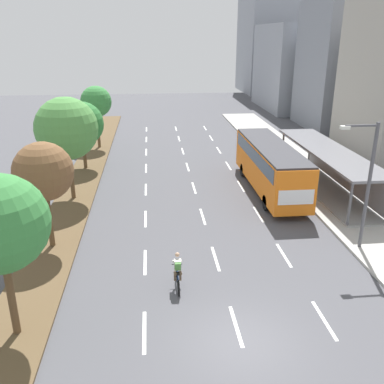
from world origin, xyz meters
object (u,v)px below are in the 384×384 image
(median_tree_fourth, at_px, (82,124))
(median_tree_second, at_px, (43,172))
(cyclist, at_px, (178,273))
(bus_shelter, at_px, (330,165))
(median_tree_third, at_px, (67,129))
(median_tree_fifth, at_px, (96,102))
(streetlight, at_px, (366,178))
(bus, at_px, (270,163))

(median_tree_fourth, bearing_deg, median_tree_second, -89.34)
(median_tree_second, xyz_separation_m, median_tree_fourth, (-0.16, 13.87, -0.35))
(cyclist, bearing_deg, bus_shelter, 44.81)
(median_tree_third, bearing_deg, median_tree_second, -89.75)
(median_tree_fifth, bearing_deg, median_tree_second, -90.67)
(median_tree_second, distance_m, streetlight, 15.85)
(median_tree_third, xyz_separation_m, median_tree_fifth, (0.27, 13.87, -0.32))
(bus_shelter, xyz_separation_m, median_tree_fourth, (-18.02, 6.83, 1.93))
(streetlight, bearing_deg, median_tree_fifth, 124.49)
(bus, relative_size, cyclist, 6.20)
(cyclist, relative_size, streetlight, 0.28)
(median_tree_third, xyz_separation_m, median_tree_fourth, (-0.13, 6.93, -1.05))
(bus, distance_m, median_tree_third, 13.89)
(cyclist, height_order, median_tree_second, median_tree_second)
(median_tree_second, relative_size, median_tree_fourth, 1.02)
(cyclist, height_order, median_tree_third, median_tree_third)
(bus, height_order, median_tree_fifth, median_tree_fifth)
(median_tree_second, xyz_separation_m, median_tree_fifth, (0.24, 20.80, 0.38))
(median_tree_second, height_order, median_tree_third, median_tree_third)
(cyclist, distance_m, median_tree_second, 8.41)
(median_tree_second, relative_size, median_tree_third, 0.82)
(bus, height_order, streetlight, streetlight)
(cyclist, bearing_deg, median_tree_fourth, 109.37)
(median_tree_fourth, distance_m, median_tree_fifth, 6.98)
(median_tree_fourth, bearing_deg, streetlight, -44.51)
(bus_shelter, relative_size, median_tree_second, 2.45)
(bus_shelter, relative_size, median_tree_fifth, 2.30)
(bus, relative_size, median_tree_fifth, 1.91)
(bus_shelter, distance_m, bus, 4.29)
(bus_shelter, xyz_separation_m, median_tree_fifth, (-17.61, 13.76, 2.66))
(cyclist, bearing_deg, median_tree_third, 118.98)
(bus, distance_m, median_tree_second, 15.55)
(bus, distance_m, median_tree_fifth, 19.14)
(cyclist, relative_size, median_tree_fifth, 0.31)
(median_tree_second, bearing_deg, cyclist, -35.40)
(bus_shelter, bearing_deg, median_tree_second, -158.50)
(median_tree_fifth, xyz_separation_m, streetlight, (15.50, -22.57, -0.63))
(cyclist, bearing_deg, streetlight, 15.91)
(median_tree_fifth, bearing_deg, median_tree_third, -91.13)
(bus_shelter, bearing_deg, streetlight, -103.49)
(median_tree_fourth, bearing_deg, median_tree_third, -88.93)
(cyclist, height_order, median_tree_fourth, median_tree_fourth)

